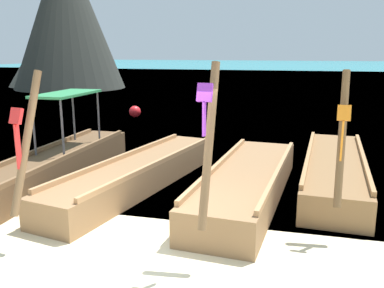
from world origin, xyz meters
TOP-DOWN VIEW (x-y plane):
  - ground at (0.00, 0.00)m, footprint 120.00×120.00m
  - sea_water at (0.00, 61.38)m, footprint 120.00×120.00m
  - longtail_boat_yellow_ribbon at (-3.28, 3.03)m, footprint 1.08×6.57m
  - longtail_boat_red_ribbon at (-1.14, 3.01)m, footprint 2.21×6.43m
  - longtail_boat_violet_ribbon at (1.31, 2.88)m, footprint 1.78×5.90m
  - longtail_boat_orange_ribbon at (3.14, 4.34)m, footprint 1.65×6.09m
  - karst_rock at (-16.01, 25.36)m, footprint 10.36×8.72m
  - mooring_buoy_near at (-4.94, 12.28)m, footprint 0.53×0.53m

SIDE VIEW (x-z plane):
  - ground at x=0.00m, z-range 0.00..0.00m
  - sea_water at x=0.00m, z-range 0.00..0.00m
  - mooring_buoy_near at x=-4.94m, z-range 0.00..0.54m
  - longtail_boat_red_ribbon at x=-1.14m, z-range -1.05..1.68m
  - longtail_boat_orange_ribbon at x=3.14m, z-range -1.04..1.68m
  - longtail_boat_violet_ribbon at x=1.31m, z-range -1.11..1.77m
  - longtail_boat_yellow_ribbon at x=-3.28m, z-range -0.90..1.64m
  - karst_rock at x=-16.01m, z-range -0.31..11.35m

